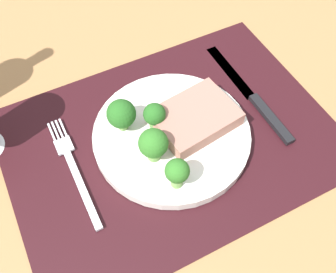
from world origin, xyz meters
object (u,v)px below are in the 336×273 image
plate (172,135)px  steak (193,115)px  fork (74,169)px  knife (254,99)px

plate → steak: steak is taller
fork → knife: bearing=-2.7°
fork → knife: (29.83, -0.89, 0.05)cm
plate → knife: (15.11, 0.53, -0.50)cm
knife → fork: bearing=178.5°
plate → knife: 15.13cm
plate → fork: 14.80cm
fork → knife: knife is taller
fork → plate: bearing=-6.5°
plate → knife: size_ratio=1.00×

